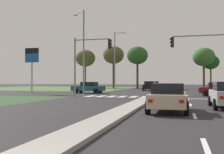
{
  "coord_description": "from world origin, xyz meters",
  "views": [
    {
      "loc": [
        2.94,
        -2.51,
        1.59
      ],
      "look_at": [
        -5.0,
        28.48,
        2.07
      ],
      "focal_mm": 43.76,
      "sensor_mm": 36.0,
      "label": 1
    }
  ],
  "objects_px": {
    "car_teal_near": "(89,87)",
    "treeline_second": "(113,55)",
    "traffic_signal_near_right": "(211,52)",
    "street_lamp_third": "(116,58)",
    "car_beige_sixth": "(168,97)",
    "traffic_signal_near_left": "(88,56)",
    "car_maroon_fifth": "(219,89)",
    "treeline_fourth": "(204,57)",
    "street_lamp_second": "(83,47)",
    "treeline_fifth": "(211,62)",
    "treeline_near": "(85,58)",
    "car_grey_second": "(154,85)",
    "treeline_third": "(137,56)",
    "fuel_price_totem": "(32,60)",
    "car_black_third": "(150,86)"
  },
  "relations": [
    {
      "from": "street_lamp_third",
      "to": "car_grey_second",
      "type": "bearing_deg",
      "value": 48.84
    },
    {
      "from": "car_grey_second",
      "to": "treeline_fifth",
      "type": "bearing_deg",
      "value": -157.84
    },
    {
      "from": "car_teal_near",
      "to": "treeline_second",
      "type": "bearing_deg",
      "value": 7.66
    },
    {
      "from": "car_maroon_fifth",
      "to": "treeline_second",
      "type": "xyz_separation_m",
      "value": [
        -19.61,
        32.18,
        7.04
      ]
    },
    {
      "from": "traffic_signal_near_left",
      "to": "treeline_near",
      "type": "xyz_separation_m",
      "value": [
        -13.73,
        37.2,
        3.12
      ]
    },
    {
      "from": "car_maroon_fifth",
      "to": "traffic_signal_near_right",
      "type": "distance_m",
      "value": 6.19
    },
    {
      "from": "car_grey_second",
      "to": "treeline_second",
      "type": "distance_m",
      "value": 15.23
    },
    {
      "from": "car_maroon_fifth",
      "to": "treeline_fourth",
      "type": "height_order",
      "value": "treeline_fourth"
    },
    {
      "from": "treeline_third",
      "to": "car_black_third",
      "type": "bearing_deg",
      "value": -72.37
    },
    {
      "from": "car_maroon_fifth",
      "to": "car_black_third",
      "type": "bearing_deg",
      "value": -148.43
    },
    {
      "from": "traffic_signal_near_right",
      "to": "street_lamp_third",
      "type": "relative_size",
      "value": 0.58
    },
    {
      "from": "street_lamp_second",
      "to": "treeline_near",
      "type": "bearing_deg",
      "value": 109.4
    },
    {
      "from": "treeline_fifth",
      "to": "street_lamp_second",
      "type": "bearing_deg",
      "value": -122.61
    },
    {
      "from": "traffic_signal_near_right",
      "to": "treeline_fifth",
      "type": "xyz_separation_m",
      "value": [
        3.18,
        33.18,
        1.27
      ]
    },
    {
      "from": "traffic_signal_near_left",
      "to": "traffic_signal_near_right",
      "type": "bearing_deg",
      "value": 0.0
    },
    {
      "from": "car_maroon_fifth",
      "to": "street_lamp_third",
      "type": "xyz_separation_m",
      "value": [
        -15.3,
        16.58,
        4.96
      ]
    },
    {
      "from": "treeline_second",
      "to": "treeline_fourth",
      "type": "distance_m",
      "value": 20.92
    },
    {
      "from": "treeline_near",
      "to": "car_grey_second",
      "type": "bearing_deg",
      "value": -25.79
    },
    {
      "from": "car_teal_near",
      "to": "treeline_fifth",
      "type": "distance_m",
      "value": 31.08
    },
    {
      "from": "treeline_third",
      "to": "car_teal_near",
      "type": "bearing_deg",
      "value": -95.97
    },
    {
      "from": "car_beige_sixth",
      "to": "street_lamp_second",
      "type": "distance_m",
      "value": 21.11
    },
    {
      "from": "car_beige_sixth",
      "to": "treeline_fifth",
      "type": "height_order",
      "value": "treeline_fifth"
    },
    {
      "from": "car_teal_near",
      "to": "treeline_fifth",
      "type": "relative_size",
      "value": 0.61
    },
    {
      "from": "car_grey_second",
      "to": "treeline_third",
      "type": "xyz_separation_m",
      "value": [
        -4.02,
        3.92,
        6.32
      ]
    },
    {
      "from": "street_lamp_third",
      "to": "treeline_near",
      "type": "height_order",
      "value": "street_lamp_third"
    },
    {
      "from": "treeline_third",
      "to": "treeline_fourth",
      "type": "height_order",
      "value": "treeline_third"
    },
    {
      "from": "car_teal_near",
      "to": "street_lamp_second",
      "type": "height_order",
      "value": "street_lamp_second"
    },
    {
      "from": "car_beige_sixth",
      "to": "street_lamp_second",
      "type": "relative_size",
      "value": 0.42
    },
    {
      "from": "car_beige_sixth",
      "to": "traffic_signal_near_left",
      "type": "distance_m",
      "value": 14.68
    },
    {
      "from": "street_lamp_second",
      "to": "treeline_fifth",
      "type": "bearing_deg",
      "value": 57.39
    },
    {
      "from": "fuel_price_totem",
      "to": "treeline_fifth",
      "type": "height_order",
      "value": "treeline_fifth"
    },
    {
      "from": "car_teal_near",
      "to": "street_lamp_third",
      "type": "distance_m",
      "value": 14.44
    },
    {
      "from": "treeline_fifth",
      "to": "fuel_price_totem",
      "type": "bearing_deg",
      "value": -130.36
    },
    {
      "from": "traffic_signal_near_left",
      "to": "treeline_second",
      "type": "xyz_separation_m",
      "value": [
        -6.63,
        37.19,
        3.71
      ]
    },
    {
      "from": "traffic_signal_near_right",
      "to": "street_lamp_third",
      "type": "xyz_separation_m",
      "value": [
        -14.07,
        21.58,
        1.53
      ]
    },
    {
      "from": "fuel_price_totem",
      "to": "treeline_third",
      "type": "distance_m",
      "value": 29.33
    },
    {
      "from": "treeline_second",
      "to": "treeline_fifth",
      "type": "height_order",
      "value": "treeline_second"
    },
    {
      "from": "street_lamp_second",
      "to": "treeline_second",
      "type": "bearing_deg",
      "value": 97.21
    },
    {
      "from": "traffic_signal_near_left",
      "to": "treeline_fourth",
      "type": "relative_size",
      "value": 0.72
    },
    {
      "from": "car_black_third",
      "to": "traffic_signal_near_right",
      "type": "bearing_deg",
      "value": 111.57
    },
    {
      "from": "treeline_fourth",
      "to": "treeline_fifth",
      "type": "xyz_separation_m",
      "value": [
        1.46,
        1.64,
        -0.95
      ]
    },
    {
      "from": "car_grey_second",
      "to": "traffic_signal_near_left",
      "type": "relative_size",
      "value": 0.72
    },
    {
      "from": "car_maroon_fifth",
      "to": "treeline_third",
      "type": "bearing_deg",
      "value": -154.59
    },
    {
      "from": "fuel_price_totem",
      "to": "car_beige_sixth",
      "type": "bearing_deg",
      "value": -42.84
    },
    {
      "from": "traffic_signal_near_right",
      "to": "treeline_second",
      "type": "height_order",
      "value": "treeline_second"
    },
    {
      "from": "car_grey_second",
      "to": "treeline_second",
      "type": "xyz_separation_m",
      "value": [
        -10.52,
        8.51,
        6.99
      ]
    },
    {
      "from": "car_maroon_fifth",
      "to": "treeline_fourth",
      "type": "bearing_deg",
      "value": 178.95
    },
    {
      "from": "car_teal_near",
      "to": "treeline_near",
      "type": "distance_m",
      "value": 31.85
    },
    {
      "from": "car_grey_second",
      "to": "treeline_near",
      "type": "xyz_separation_m",
      "value": [
        -17.62,
        8.52,
        6.41
      ]
    },
    {
      "from": "treeline_near",
      "to": "treeline_fifth",
      "type": "bearing_deg",
      "value": -7.99
    }
  ]
}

